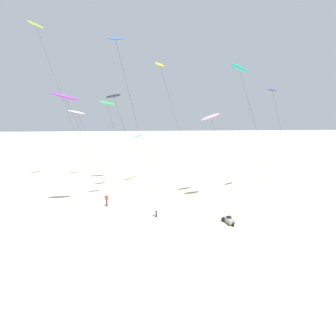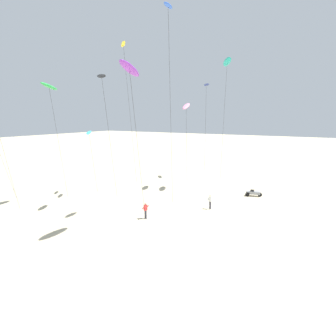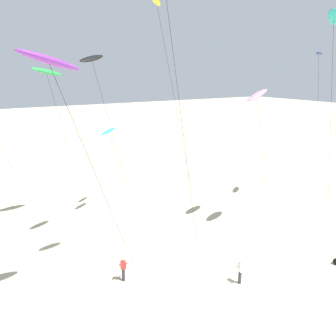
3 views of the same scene
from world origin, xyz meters
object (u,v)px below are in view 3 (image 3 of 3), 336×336
(kite_navy, at_px, (319,56))
(kite_purple, at_px, (49,61))
(kite_cyan, at_px, (109,132))
(kite_pink, at_px, (257,96))
(kite_yellow, at_px, (158,9))
(kite_black, at_px, (92,61))
(kite_flyer_middle, at_px, (123,269))
(kite_green, at_px, (47,72))
(kite_teal, at_px, (334,19))
(kite_flyer_nearest, at_px, (240,271))

(kite_navy, bearing_deg, kite_purple, -169.03)
(kite_cyan, height_order, kite_pink, kite_pink)
(kite_yellow, height_order, kite_cyan, kite_yellow)
(kite_black, bearing_deg, kite_flyer_middle, -97.70)
(kite_green, bearing_deg, kite_teal, -39.22)
(kite_cyan, distance_m, kite_teal, 20.41)
(kite_purple, xyz_separation_m, kite_cyan, (8.00, 12.70, -5.93))
(kite_black, xyz_separation_m, kite_navy, (22.31, -2.13, 0.71))
(kite_black, distance_m, kite_flyer_middle, 14.64)
(kite_teal, distance_m, kite_flyer_middle, 23.25)
(kite_purple, distance_m, kite_navy, 27.69)
(kite_navy, bearing_deg, kite_pink, -173.75)
(kite_teal, relative_size, kite_green, 1.27)
(kite_cyan, xyz_separation_m, kite_green, (-4.93, 0.86, 5.37))
(kite_cyan, height_order, kite_flyer_middle, kite_cyan)
(kite_yellow, relative_size, kite_black, 1.30)
(kite_yellow, bearing_deg, kite_purple, -140.06)
(kite_black, bearing_deg, kite_purple, -123.32)
(kite_purple, height_order, kite_teal, kite_teal)
(kite_yellow, height_order, kite_teal, kite_yellow)
(kite_flyer_nearest, distance_m, kite_flyer_middle, 7.72)
(kite_pink, xyz_separation_m, kite_flyer_middle, (-14.17, -2.85, -10.63))
(kite_yellow, distance_m, kite_green, 10.68)
(kite_black, distance_m, kite_teal, 17.80)
(kite_teal, bearing_deg, kite_purple, 178.22)
(kite_cyan, relative_size, kite_navy, 0.55)
(kite_black, xyz_separation_m, kite_teal, (15.59, -8.04, 3.01))
(kite_flyer_nearest, bearing_deg, kite_purple, 164.73)
(kite_pink, bearing_deg, kite_teal, -65.64)
(kite_black, bearing_deg, kite_flyer_nearest, -61.34)
(kite_pink, bearing_deg, kite_black, 166.88)
(kite_teal, xyz_separation_m, kite_flyer_middle, (-16.40, 2.08, -16.35))
(kite_purple, height_order, kite_navy, kite_navy)
(kite_green, bearing_deg, kite_flyer_middle, -85.35)
(kite_purple, xyz_separation_m, kite_navy, (27.17, 5.27, 0.93))
(kite_yellow, xyz_separation_m, kite_black, (-6.81, -2.37, -4.31))
(kite_cyan, bearing_deg, kite_teal, -46.95)
(kite_purple, bearing_deg, kite_green, 77.23)
(kite_purple, bearing_deg, kite_flyer_nearest, -15.27)
(kite_purple, relative_size, kite_green, 1.05)
(kite_black, relative_size, kite_flyer_middle, 8.92)
(kite_cyan, bearing_deg, kite_black, -120.66)
(kite_yellow, bearing_deg, kite_teal, -49.85)
(kite_flyer_nearest, bearing_deg, kite_cyan, 99.02)
(kite_purple, relative_size, kite_cyan, 1.73)
(kite_yellow, relative_size, kite_purple, 1.32)
(kite_black, height_order, kite_green, kite_black)
(kite_cyan, xyz_separation_m, kite_navy, (19.17, -7.43, 6.86))
(kite_purple, xyz_separation_m, kite_teal, (20.46, -0.64, 3.23))
(kite_flyer_nearest, bearing_deg, kite_black, 118.66)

